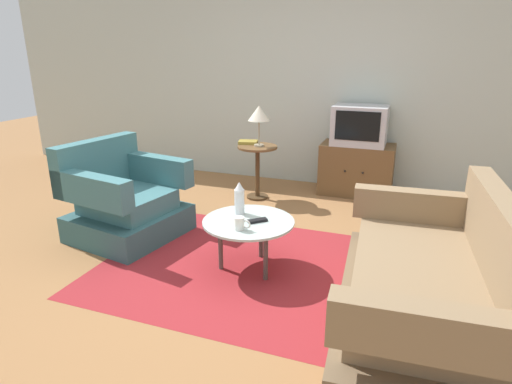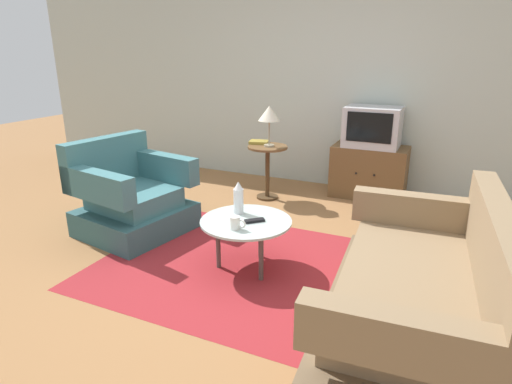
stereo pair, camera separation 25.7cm
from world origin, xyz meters
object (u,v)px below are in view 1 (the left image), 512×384
(armchair, at_px, (124,203))
(tv_stand, at_px, (356,169))
(couch, at_px, (430,291))
(coffee_table, at_px, (249,225))
(book, at_px, (248,142))
(television, at_px, (360,125))
(table_lamp, at_px, (259,114))
(side_table, at_px, (257,161))
(mug, at_px, (240,223))
(vase, at_px, (239,198))
(tv_remote_dark, at_px, (257,221))

(armchair, relative_size, tv_stand, 1.23)
(armchair, relative_size, couch, 0.58)
(coffee_table, relative_size, tv_stand, 0.85)
(tv_stand, relative_size, book, 3.38)
(television, relative_size, table_lamp, 1.34)
(side_table, bearing_deg, television, 27.24)
(table_lamp, xyz_separation_m, mug, (0.49, -1.77, -0.52))
(television, relative_size, vase, 2.29)
(couch, height_order, vase, couch)
(couch, xyz_separation_m, table_lamp, (-1.78, 1.97, 0.69))
(coffee_table, relative_size, mug, 5.64)
(book, bearing_deg, couch, -60.14)
(couch, bearing_deg, book, 39.63)
(tv_stand, xyz_separation_m, mug, (-0.53, -2.33, 0.15))
(book, bearing_deg, tv_remote_dark, -80.19)
(mug, bearing_deg, coffee_table, 91.43)
(side_table, bearing_deg, tv_remote_dark, -70.08)
(armchair, distance_m, mug, 1.38)
(vase, xyz_separation_m, book, (-0.54, 1.58, 0.10))
(couch, bearing_deg, coffee_table, 69.99)
(armchair, xyz_separation_m, television, (1.83, 1.92, 0.51))
(armchair, relative_size, vase, 3.90)
(mug, height_order, book, book)
(tv_remote_dark, bearing_deg, table_lamp, 66.01)
(tv_stand, bearing_deg, vase, -107.73)
(couch, xyz_separation_m, television, (-0.76, 2.51, 0.54))
(couch, relative_size, mug, 14.16)
(couch, bearing_deg, mug, 77.69)
(coffee_table, bearing_deg, vase, 136.99)
(television, relative_size, tv_remote_dark, 4.12)
(vase, distance_m, book, 1.67)
(book, bearing_deg, coffee_table, -82.29)
(armchair, height_order, tv_remote_dark, armchair)
(armchair, distance_m, vase, 1.21)
(side_table, bearing_deg, book, 149.23)
(table_lamp, distance_m, vase, 1.59)
(armchair, height_order, television, television)
(side_table, height_order, tv_remote_dark, side_table)
(vase, bearing_deg, table_lamp, 103.97)
(vase, bearing_deg, book, 108.75)
(armchair, relative_size, mug, 8.21)
(coffee_table, xyz_separation_m, mug, (0.00, -0.18, 0.09))
(armchair, bearing_deg, book, 166.17)
(couch, distance_m, table_lamp, 2.74)
(armchair, distance_m, table_lamp, 1.73)
(coffee_table, distance_m, vase, 0.23)
(coffee_table, distance_m, book, 1.83)
(vase, relative_size, book, 1.07)
(couch, xyz_separation_m, book, (-1.95, 2.07, 0.35))
(mug, bearing_deg, couch, -8.61)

